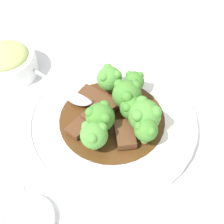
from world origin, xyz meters
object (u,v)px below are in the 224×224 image
object	(u,v)px
broccoli_floret_6	(132,107)
beef_strip_2	(101,111)
beef_strip_3	(82,125)
broccoli_floret_0	(144,115)
broccoli_floret_4	(127,94)
beef_strip_1	(93,96)
broccoli_floret_3	(109,78)
serving_spoon	(73,92)
broccoli_floret_5	(100,117)
broccoli_floret_7	(134,81)
broccoli_floret_1	(94,135)
side_bowl_appetizer	(7,61)
main_plate	(112,120)
sauce_dish	(28,220)
broccoli_floret_2	(146,129)
beef_strip_0	(125,134)

from	to	relation	value
broccoli_floret_6	beef_strip_2	bearing A→B (deg)	66.83
beef_strip_3	broccoli_floret_0	world-z (taller)	broccoli_floret_0
broccoli_floret_4	beef_strip_1	bearing A→B (deg)	57.89
broccoli_floret_3	serving_spoon	distance (m)	0.07
broccoli_floret_5	broccoli_floret_7	world-z (taller)	broccoli_floret_5
broccoli_floret_1	side_bowl_appetizer	xyz separation A→B (m)	(0.24, 0.13, -0.02)
broccoli_floret_4	serving_spoon	world-z (taller)	broccoli_floret_4
main_plate	sauce_dish	distance (m)	0.22
beef_strip_1	beef_strip_2	distance (m)	0.04
beef_strip_1	beef_strip_3	bearing A→B (deg)	151.36
broccoli_floret_1	beef_strip_3	bearing A→B (deg)	17.50
broccoli_floret_7	serving_spoon	world-z (taller)	broccoli_floret_7
main_plate	broccoli_floret_1	xyz separation A→B (m)	(-0.05, 0.04, 0.04)
broccoli_floret_2	broccoli_floret_1	bearing A→B (deg)	83.53
broccoli_floret_2	broccoli_floret_7	world-z (taller)	broccoli_floret_2
broccoli_floret_0	broccoli_floret_1	size ratio (longest dim) A/B	1.12
beef_strip_0	sauce_dish	xyz separation A→B (m)	(-0.10, 0.17, -0.02)
beef_strip_1	beef_strip_3	size ratio (longest dim) A/B	0.92
broccoli_floret_6	sauce_dish	distance (m)	0.24
beef_strip_1	broccoli_floret_3	distance (m)	0.04
side_bowl_appetizer	main_plate	bearing A→B (deg)	-136.13
broccoli_floret_3	broccoli_floret_4	distance (m)	0.05
broccoli_floret_0	serving_spoon	bearing A→B (deg)	44.97
serving_spoon	sauce_dish	bearing A→B (deg)	154.75
beef_strip_3	broccoli_floret_2	distance (m)	0.11
broccoli_floret_6	main_plate	bearing A→B (deg)	73.86
beef_strip_1	side_bowl_appetizer	distance (m)	0.20
main_plate	beef_strip_2	distance (m)	0.03
broccoli_floret_4	main_plate	bearing A→B (deg)	120.03
side_bowl_appetizer	beef_strip_0	bearing A→B (deg)	-140.57
beef_strip_3	broccoli_floret_6	bearing A→B (deg)	-91.14
broccoli_floret_6	sauce_dish	size ratio (longest dim) A/B	0.62
broccoli_floret_1	broccoli_floret_3	distance (m)	0.13
broccoli_floret_5	serving_spoon	distance (m)	0.10
main_plate	broccoli_floret_2	world-z (taller)	broccoli_floret_2
broccoli_floret_2	broccoli_floret_3	size ratio (longest dim) A/B	0.98
broccoli_floret_2	beef_strip_3	bearing A→B (deg)	60.76
beef_strip_0	broccoli_floret_6	xyz separation A→B (m)	(0.04, -0.02, 0.02)
beef_strip_2	serving_spoon	bearing A→B (deg)	34.59
side_bowl_appetizer	broccoli_floret_0	bearing A→B (deg)	-134.30
beef_strip_0	beef_strip_1	distance (m)	0.10
beef_strip_2	broccoli_floret_5	size ratio (longest dim) A/B	1.34
beef_strip_2	broccoli_floret_5	distance (m)	0.04
beef_strip_1	serving_spoon	world-z (taller)	same
beef_strip_0	beef_strip_3	world-z (taller)	beef_strip_0
serving_spoon	broccoli_floret_2	bearing A→B (deg)	-143.20
broccoli_floret_3	broccoli_floret_7	xyz separation A→B (m)	(-0.02, -0.04, -0.00)
main_plate	broccoli_floret_1	bearing A→B (deg)	141.45
broccoli_floret_6	broccoli_floret_0	bearing A→B (deg)	-149.96
broccoli_floret_2	broccoli_floret_4	size ratio (longest dim) A/B	0.87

